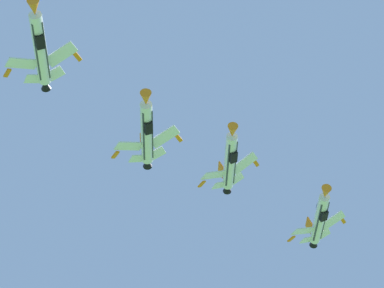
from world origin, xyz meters
The scene contains 4 objects.
fighter_jet_lead centered at (4.58, 87.17, 85.29)m, with size 9.95×15.88×4.84m.
fighter_jet_left_wing centered at (20.62, 97.66, 82.58)m, with size 9.93×15.88×4.86m.
fighter_jet_right_wing centered at (34.79, 105.85, 86.20)m, with size 9.51×15.88×5.25m.
fighter_jet_left_outer centered at (51.38, 113.44, 83.24)m, with size 9.76×15.88×5.05m.
Camera 1 is at (5.53, 1.90, 1.73)m, focal length 84.92 mm.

